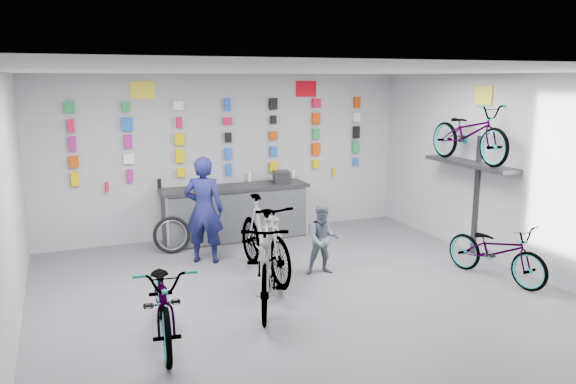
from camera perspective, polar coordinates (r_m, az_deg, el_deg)
name	(u,v)px	position (r m, az deg, el deg)	size (l,w,h in m)	color
floor	(318,311)	(7.35, 3.11, -11.97)	(8.00, 8.00, 0.00)	#505055
ceiling	(321,71)	(6.74, 3.39, 12.13)	(8.00, 8.00, 0.00)	white
wall_back	(227,156)	(10.58, -6.17, 3.69)	(7.00, 7.00, 0.00)	#AEAEB0
wall_left	(2,224)	(6.26, -27.07, -2.92)	(8.00, 8.00, 0.00)	#AEAEB0
wall_right	(536,178)	(8.95, 23.89, 1.35)	(8.00, 8.00, 0.00)	#AEAEB0
counter	(236,214)	(10.34, -5.33, -2.20)	(2.70, 0.66, 1.00)	black
merch_wall	(226,140)	(10.47, -6.28, 5.27)	(5.55, 0.08, 1.57)	#E9C400
wall_bracket	(471,169)	(9.70, 18.09, 2.27)	(0.39, 1.90, 2.00)	#333338
sign_left	(143,90)	(10.16, -14.56, 9.98)	(0.42, 0.02, 0.30)	yellow
sign_right	(306,89)	(11.03, 1.86, 10.42)	(0.42, 0.02, 0.30)	red
sign_side	(483,95)	(9.69, 19.22, 9.24)	(0.02, 0.40, 0.30)	yellow
bike_left	(164,299)	(6.55, -12.46, -10.60)	(0.65, 1.87, 0.98)	gray
bike_center	(266,262)	(7.28, -2.21, -7.07)	(0.57, 2.02, 1.21)	gray
bike_right	(496,251)	(8.83, 20.41, -5.62)	(0.58, 1.66, 0.87)	gray
bike_service	(264,237)	(8.39, -2.42, -4.64)	(0.56, 1.98, 1.19)	gray
bike_wall	(469,133)	(9.58, 17.95, 5.72)	(0.63, 1.80, 0.95)	gray
clerk	(204,210)	(9.05, -8.53, -1.81)	(0.63, 0.41, 1.73)	#141647
customer	(324,239)	(8.50, 3.63, -4.82)	(0.52, 0.41, 1.08)	slate
spare_wheel	(172,235)	(9.75, -11.72, -4.30)	(0.64, 0.22, 0.63)	black
register	(281,177)	(10.51, -0.69, 1.55)	(0.28, 0.30, 0.22)	black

